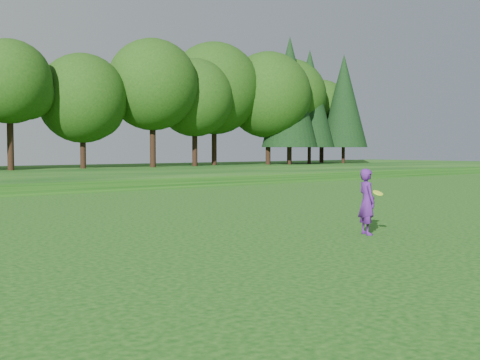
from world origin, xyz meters
TOP-DOWN VIEW (x-y plane):
  - ground at (0.00, 0.00)m, footprint 140.00×140.00m
  - woman at (3.41, 0.64)m, footprint 0.64×0.90m

SIDE VIEW (x-z plane):
  - ground at x=0.00m, z-range 0.00..0.00m
  - woman at x=3.41m, z-range 0.00..1.73m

